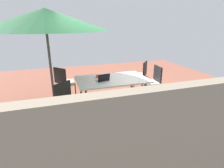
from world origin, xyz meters
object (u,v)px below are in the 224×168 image
object	(u,v)px
chair_west	(153,81)
cup	(97,76)
dining_table	(112,80)
laptop	(103,80)
patio_umbrella	(45,20)
chair_northeast	(68,103)
chair_southwest	(140,74)
chair_southeast	(64,81)

from	to	relation	value
chair_west	cup	distance (m)	1.64
dining_table	laptop	size ratio (longest dim) A/B	5.24
patio_umbrella	chair_northeast	distance (m)	1.98
laptop	patio_umbrella	bearing A→B (deg)	-26.91
chair_southwest	laptop	world-z (taller)	chair_southwest
chair_southwest	chair_northeast	xyz separation A→B (m)	(2.47, 1.55, 0.00)
chair_west	chair_southeast	bearing A→B (deg)	-102.71
patio_umbrella	chair_northeast	bearing A→B (deg)	106.03
patio_umbrella	chair_southwest	size ratio (longest dim) A/B	2.93
chair_southwest	laptop	distance (m)	1.80
cup	dining_table	bearing A→B (deg)	149.52
patio_umbrella	cup	bearing A→B (deg)	178.52
dining_table	laptop	bearing A→B (deg)	25.82
patio_umbrella	cup	world-z (taller)	patio_umbrella
dining_table	chair_southeast	world-z (taller)	chair_southeast
dining_table	cup	bearing A→B (deg)	-30.48
patio_umbrella	cup	distance (m)	1.85
chair_northeast	chair_southwest	bearing A→B (deg)	-4.90
chair_southeast	chair_west	bearing A→B (deg)	-148.62
dining_table	cup	world-z (taller)	cup
chair_west	chair_southwest	size ratio (longest dim) A/B	1.00
patio_umbrella	cup	size ratio (longest dim) A/B	34.24
chair_southeast	dining_table	bearing A→B (deg)	-164.43
chair_west	laptop	bearing A→B (deg)	-79.81
dining_table	chair_west	xyz separation A→B (m)	(-1.26, -0.03, -0.14)
chair_west	chair_northeast	size ratio (longest dim) A/B	1.00
dining_table	chair_southwest	xyz separation A→B (m)	(-1.24, -0.78, -0.14)
chair_northeast	laptop	xyz separation A→B (m)	(-0.94, -0.63, 0.24)
patio_umbrella	chair_southwest	bearing A→B (deg)	-168.86
chair_southeast	cup	distance (m)	1.05
dining_table	patio_umbrella	distance (m)	2.17
patio_umbrella	dining_table	bearing A→B (deg)	171.14
chair_northeast	chair_southeast	bearing A→B (deg)	51.85
patio_umbrella	cup	xyz separation A→B (m)	(-1.17, 0.03, -1.44)
dining_table	chair_southwest	world-z (taller)	chair_southwest
chair_west	cup	bearing A→B (deg)	-92.34
chair_northeast	cup	world-z (taller)	chair_northeast
chair_southeast	cup	bearing A→B (deg)	-165.26
laptop	chair_northeast	bearing A→B (deg)	24.13
dining_table	laptop	xyz separation A→B (m)	(0.29, 0.14, 0.10)
chair_northeast	cup	bearing A→B (deg)	11.02
patio_umbrella	laptop	world-z (taller)	patio_umbrella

